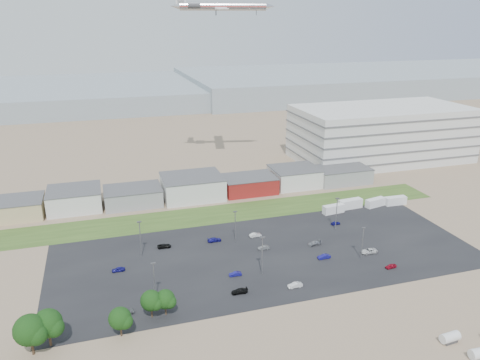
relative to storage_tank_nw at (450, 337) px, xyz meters
name	(u,v)px	position (x,y,z in m)	size (l,w,h in m)	color
ground	(276,294)	(-27.96, 27.50, -1.23)	(700.00, 700.00, 0.00)	#876F55
parking_lot	(267,254)	(-22.96, 47.50, -1.22)	(120.00, 50.00, 0.01)	black
grass_strip	(221,214)	(-27.96, 79.50, -1.22)	(160.00, 16.00, 0.02)	#344D1D
hills_backdrop	(188,91)	(12.04, 342.50, 3.27)	(700.00, 200.00, 9.00)	gray
building_row	(163,190)	(-44.96, 98.50, 2.77)	(170.00, 20.00, 8.00)	silver
parking_garage	(381,133)	(62.04, 122.50, 11.27)	(80.00, 40.00, 25.00)	silver
storage_tank_nw	(450,337)	(0.00, 0.00, 0.00)	(4.09, 2.04, 2.45)	silver
storage_tank_sw	(480,353)	(2.22, -5.93, 0.07)	(4.33, 2.16, 2.60)	silver
box_trailer_a	(333,209)	(9.46, 68.79, 0.22)	(7.71, 2.41, 2.89)	silver
box_trailer_b	(350,204)	(17.26, 70.94, 0.41)	(8.71, 2.72, 3.27)	silver
box_trailer_c	(375,202)	(26.71, 69.87, 0.23)	(7.75, 2.42, 2.91)	silver
box_trailer_d	(395,201)	(34.58, 69.19, 0.26)	(7.92, 2.47, 2.97)	silver
tree_far_left	(30,333)	(-82.23, 21.47, 3.83)	(6.74, 6.74, 10.11)	black
tree_left	(48,326)	(-79.10, 23.23, 3.52)	(6.33, 6.33, 9.49)	black
tree_mid	(120,320)	(-65.02, 22.17, 2.61)	(5.11, 5.11, 7.66)	black
tree_right	(151,303)	(-57.99, 26.89, 2.57)	(5.07, 5.07, 7.60)	black
tree_near	(165,301)	(-54.87, 26.91, 2.34)	(4.76, 4.76, 7.13)	black
lightpole_front_l	(154,282)	(-56.35, 33.65, 3.72)	(1.16, 0.48, 9.88)	slate
lightpole_front_m	(262,256)	(-28.01, 37.33, 4.16)	(1.27, 0.53, 10.76)	slate
lightpole_front_r	(362,243)	(1.46, 37.22, 3.50)	(1.11, 0.46, 9.45)	slate
lightpole_back_l	(140,239)	(-57.25, 56.69, 4.11)	(1.25, 0.52, 10.67)	slate
lightpole_back_m	(235,227)	(-29.26, 57.76, 3.68)	(1.15, 0.48, 9.81)	slate
lightpole_back_r	(336,214)	(3.78, 56.61, 4.11)	(1.26, 0.52, 10.68)	slate
airliner	(223,6)	(-13.73, 126.08, 67.20)	(41.78, 28.48, 12.34)	silver
parked_car_0	(369,251)	(5.28, 39.27, -0.57)	(2.16, 4.69, 1.30)	silver
parked_car_1	(324,257)	(-8.54, 40.15, -0.61)	(1.29, 3.71, 1.22)	navy
parked_car_2	(391,266)	(6.29, 30.08, -0.68)	(1.29, 3.21, 1.10)	maroon
parked_car_3	(239,291)	(-36.32, 30.37, -0.64)	(1.65, 4.07, 1.18)	black
parked_car_4	(235,274)	(-34.98, 38.53, -0.68)	(1.15, 3.31, 1.09)	navy
parked_car_5	(118,269)	(-64.04, 49.93, -0.64)	(1.38, 3.44, 1.17)	navy
parked_car_6	(214,240)	(-35.30, 59.52, -0.62)	(1.69, 4.17, 1.21)	navy
parked_car_7	(264,248)	(-22.83, 50.33, -0.66)	(1.19, 3.40, 1.12)	#595B5E
parked_car_8	(336,223)	(5.55, 59.82, -0.68)	(1.28, 3.18, 1.08)	navy
parked_car_9	(164,246)	(-50.37, 59.93, -0.67)	(1.84, 4.00, 1.11)	black
parked_car_10	(125,312)	(-63.71, 29.88, -0.60)	(1.75, 4.30, 1.25)	#595B5E
parked_car_11	(255,235)	(-22.41, 58.97, -0.61)	(1.30, 3.72, 1.23)	silver
parked_car_12	(314,243)	(-7.44, 48.56, -0.62)	(1.70, 4.18, 1.21)	#A5A5AA
parked_car_13	(295,285)	(-22.25, 28.84, -0.61)	(1.31, 3.76, 1.24)	silver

